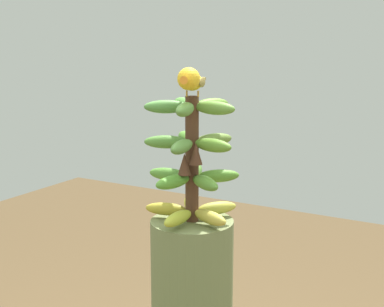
# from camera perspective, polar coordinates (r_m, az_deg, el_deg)

# --- Properties ---
(banana_bunch) EXTENTS (0.27, 0.27, 0.35)m
(banana_bunch) POSITION_cam_1_polar(r_m,az_deg,el_deg) (1.54, -0.00, -0.64)
(banana_bunch) COLOR #4C2D1E
(banana_bunch) RESTS_ON banana_tree
(perched_bird) EXTENTS (0.22, 0.09, 0.08)m
(perched_bird) POSITION_cam_1_polar(r_m,az_deg,el_deg) (1.48, -0.11, 7.50)
(perched_bird) COLOR #C68933
(perched_bird) RESTS_ON banana_bunch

